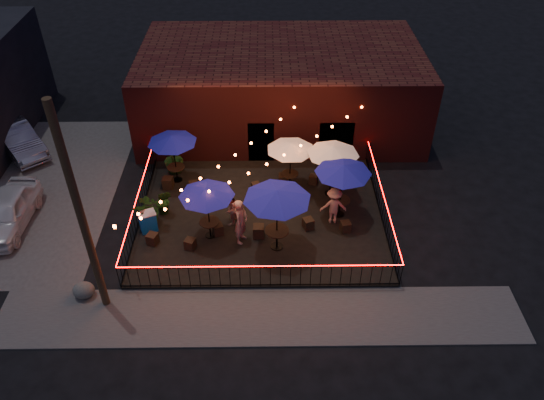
{
  "coord_description": "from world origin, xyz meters",
  "views": [
    {
      "loc": [
        0.27,
        -14.94,
        14.44
      ],
      "look_at": [
        0.46,
        1.43,
        1.38
      ],
      "focal_mm": 35.0,
      "sensor_mm": 36.0,
      "label": 1
    }
  ],
  "objects_px": {
    "cafe_table_5": "(333,151)",
    "boulder": "(84,290)",
    "cafe_table_0": "(206,193)",
    "cafe_table_2": "(277,196)",
    "cooler": "(148,221)",
    "cafe_table_1": "(172,140)",
    "utility_pole": "(81,217)",
    "cafe_table_3": "(291,147)",
    "cafe_table_4": "(343,170)"
  },
  "relations": [
    {
      "from": "cafe_table_5",
      "to": "cooler",
      "type": "relative_size",
      "value": 2.89
    },
    {
      "from": "cafe_table_1",
      "to": "boulder",
      "type": "relative_size",
      "value": 3.3
    },
    {
      "from": "cafe_table_4",
      "to": "cafe_table_1",
      "type": "bearing_deg",
      "value": 160.54
    },
    {
      "from": "cafe_table_2",
      "to": "cooler",
      "type": "distance_m",
      "value": 5.63
    },
    {
      "from": "cafe_table_5",
      "to": "cooler",
      "type": "xyz_separation_m",
      "value": [
        -7.52,
        -2.33,
        -1.76
      ]
    },
    {
      "from": "cafe_table_4",
      "to": "cafe_table_3",
      "type": "bearing_deg",
      "value": 135.45
    },
    {
      "from": "cafe_table_2",
      "to": "cafe_table_0",
      "type": "bearing_deg",
      "value": 165.5
    },
    {
      "from": "utility_pole",
      "to": "cafe_table_0",
      "type": "relative_size",
      "value": 3.39
    },
    {
      "from": "cafe_table_0",
      "to": "boulder",
      "type": "bearing_deg",
      "value": -144.56
    },
    {
      "from": "cafe_table_3",
      "to": "boulder",
      "type": "xyz_separation_m",
      "value": [
        -7.5,
        -6.21,
        -1.92
      ]
    },
    {
      "from": "boulder",
      "to": "cafe_table_0",
      "type": "bearing_deg",
      "value": 35.44
    },
    {
      "from": "cooler",
      "to": "utility_pole",
      "type": "bearing_deg",
      "value": -128.16
    },
    {
      "from": "utility_pole",
      "to": "boulder",
      "type": "bearing_deg",
      "value": 157.92
    },
    {
      "from": "utility_pole",
      "to": "cafe_table_1",
      "type": "bearing_deg",
      "value": 77.28
    },
    {
      "from": "cafe_table_5",
      "to": "boulder",
      "type": "xyz_separation_m",
      "value": [
        -9.24,
        -5.69,
        -2.04
      ]
    },
    {
      "from": "cafe_table_0",
      "to": "cafe_table_1",
      "type": "relative_size",
      "value": 0.86
    },
    {
      "from": "cafe_table_4",
      "to": "boulder",
      "type": "xyz_separation_m",
      "value": [
        -9.49,
        -4.26,
        -2.11
      ]
    },
    {
      "from": "utility_pole",
      "to": "cafe_table_2",
      "type": "bearing_deg",
      "value": 23.8
    },
    {
      "from": "utility_pole",
      "to": "cafe_table_1",
      "type": "xyz_separation_m",
      "value": [
        1.6,
        7.09,
        -1.69
      ]
    },
    {
      "from": "cafe_table_2",
      "to": "cooler",
      "type": "bearing_deg",
      "value": 168.64
    },
    {
      "from": "cafe_table_2",
      "to": "boulder",
      "type": "bearing_deg",
      "value": -161.27
    },
    {
      "from": "cafe_table_1",
      "to": "cafe_table_2",
      "type": "relative_size",
      "value": 0.93
    },
    {
      "from": "cafe_table_2",
      "to": "cooler",
      "type": "xyz_separation_m",
      "value": [
        -5.13,
        1.03,
        -2.08
      ]
    },
    {
      "from": "cafe_table_2",
      "to": "cafe_table_5",
      "type": "relative_size",
      "value": 1.14
    },
    {
      "from": "cafe_table_4",
      "to": "cafe_table_0",
      "type": "bearing_deg",
      "value": -166.62
    },
    {
      "from": "boulder",
      "to": "cooler",
      "type": "bearing_deg",
      "value": 62.77
    },
    {
      "from": "cafe_table_4",
      "to": "boulder",
      "type": "height_order",
      "value": "cafe_table_4"
    },
    {
      "from": "cafe_table_3",
      "to": "cafe_table_0",
      "type": "bearing_deg",
      "value": -135.62
    },
    {
      "from": "cafe_table_0",
      "to": "cafe_table_4",
      "type": "height_order",
      "value": "cafe_table_4"
    },
    {
      "from": "utility_pole",
      "to": "cafe_table_5",
      "type": "relative_size",
      "value": 3.08
    },
    {
      "from": "cafe_table_0",
      "to": "boulder",
      "type": "height_order",
      "value": "cafe_table_0"
    },
    {
      "from": "cafe_table_1",
      "to": "cafe_table_5",
      "type": "height_order",
      "value": "cafe_table_5"
    },
    {
      "from": "cafe_table_1",
      "to": "cafe_table_2",
      "type": "distance_m",
      "value": 6.27
    },
    {
      "from": "cooler",
      "to": "cafe_table_2",
      "type": "bearing_deg",
      "value": -35.81
    },
    {
      "from": "cafe_table_3",
      "to": "boulder",
      "type": "height_order",
      "value": "cafe_table_3"
    },
    {
      "from": "utility_pole",
      "to": "boulder",
      "type": "distance_m",
      "value": 3.78
    },
    {
      "from": "cooler",
      "to": "boulder",
      "type": "distance_m",
      "value": 3.78
    },
    {
      "from": "utility_pole",
      "to": "cafe_table_4",
      "type": "relative_size",
      "value": 3.15
    },
    {
      "from": "cooler",
      "to": "boulder",
      "type": "xyz_separation_m",
      "value": [
        -1.73,
        -3.35,
        -0.28
      ]
    },
    {
      "from": "cafe_table_3",
      "to": "cafe_table_5",
      "type": "xyz_separation_m",
      "value": [
        1.74,
        -0.53,
        0.12
      ]
    },
    {
      "from": "cafe_table_5",
      "to": "cooler",
      "type": "bearing_deg",
      "value": -162.76
    },
    {
      "from": "cafe_table_3",
      "to": "cafe_table_5",
      "type": "bearing_deg",
      "value": -16.88
    },
    {
      "from": "utility_pole",
      "to": "cooler",
      "type": "distance_m",
      "value": 5.09
    },
    {
      "from": "cafe_table_5",
      "to": "boulder",
      "type": "relative_size",
      "value": 3.12
    },
    {
      "from": "cafe_table_0",
      "to": "cafe_table_4",
      "type": "bearing_deg",
      "value": 13.38
    },
    {
      "from": "cafe_table_0",
      "to": "cafe_table_3",
      "type": "xyz_separation_m",
      "value": [
        3.28,
        3.21,
        -0.07
      ]
    },
    {
      "from": "utility_pole",
      "to": "cafe_table_1",
      "type": "distance_m",
      "value": 7.46
    },
    {
      "from": "cafe_table_2",
      "to": "cooler",
      "type": "height_order",
      "value": "cafe_table_2"
    },
    {
      "from": "boulder",
      "to": "cafe_table_1",
      "type": "bearing_deg",
      "value": 70.24
    },
    {
      "from": "cafe_table_3",
      "to": "cafe_table_4",
      "type": "xyz_separation_m",
      "value": [
        1.99,
        -1.96,
        0.2
      ]
    }
  ]
}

